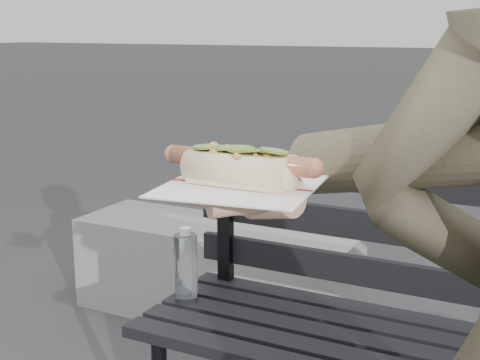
% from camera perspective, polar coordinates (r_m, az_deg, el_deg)
% --- Properties ---
extents(park_bench, '(1.50, 0.44, 0.88)m').
position_cam_1_polar(park_bench, '(1.70, 16.77, -11.70)').
color(park_bench, black).
rests_on(park_bench, ground).
extents(concrete_block, '(1.20, 0.40, 0.40)m').
position_cam_1_polar(concrete_block, '(2.88, -2.13, -7.80)').
color(concrete_block, slate).
rests_on(concrete_block, ground).
extents(held_hotdog, '(0.63, 0.32, 0.20)m').
position_cam_1_polar(held_hotdog, '(0.85, 14.22, 1.77)').
color(held_hotdog, '#413A2B').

